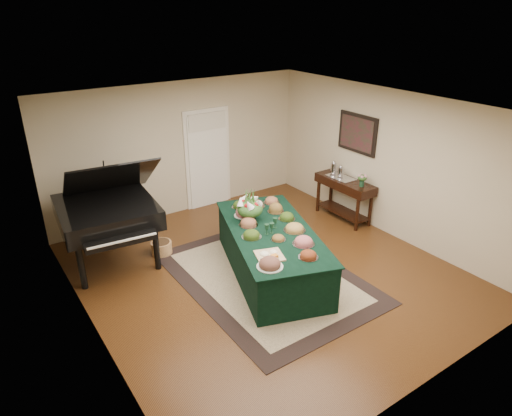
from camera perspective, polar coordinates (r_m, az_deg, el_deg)
ground at (r=7.60m, az=1.29°, el=-8.01°), size 6.00×6.00×0.00m
area_rug at (r=7.46m, az=1.24°, el=-8.59°), size 2.48×3.47×0.01m
kitchen_doorway at (r=9.74m, az=-6.03°, el=6.03°), size 1.05×0.07×2.10m
buffet_table at (r=7.38m, az=1.93°, el=-5.48°), size 2.06×2.93×0.78m
food_platters at (r=7.26m, az=1.73°, el=-2.11°), size 1.62×2.28×0.15m
cutting_board at (r=6.49m, az=1.65°, el=-5.73°), size 0.48×0.48×0.10m
green_goblets at (r=7.12m, az=1.92°, el=-2.34°), size 0.32×0.19×0.18m
floral_centerpiece at (r=7.42m, az=-0.77°, el=0.28°), size 0.44×0.44×0.44m
grand_piano at (r=7.87m, az=-18.08°, el=-0.38°), size 1.76×1.94×1.84m
wicker_basket at (r=8.23m, az=-11.72°, el=-4.89°), size 0.36×0.36×0.23m
mahogany_sideboard at (r=9.31m, az=11.01°, el=2.40°), size 0.45×1.32×0.84m
tea_service at (r=9.35m, az=10.17°, el=4.58°), size 0.34×0.58×0.30m
pink_bouquet at (r=8.91m, az=13.15°, el=3.65°), size 0.20×0.20×0.25m
wall_painting at (r=9.12m, az=12.56°, el=9.09°), size 0.05×0.95×0.75m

